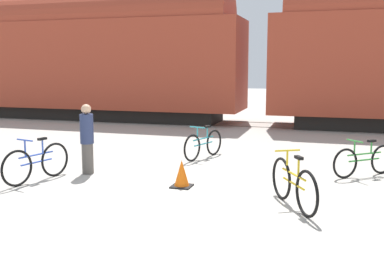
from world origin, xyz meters
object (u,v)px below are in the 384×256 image
bicycle_blue (37,163)px  bicycle_yellow (293,184)px  bicycle_teal (203,144)px  freight_train (257,51)px  person_in_navy (87,139)px  traffic_cone (182,174)px  bicycle_green (364,160)px

bicycle_blue → bicycle_yellow: bearing=-2.6°
bicycle_teal → bicycle_blue: (-2.71, -3.30, 0.02)m
freight_train → bicycle_yellow: freight_train is taller
freight_train → person_in_navy: bearing=-103.5°
bicycle_yellow → traffic_cone: bearing=162.7°
bicycle_yellow → bicycle_teal: bearing=125.9°
person_in_navy → bicycle_blue: bearing=-78.8°
bicycle_blue → traffic_cone: 3.09m
bicycle_yellow → freight_train: bearing=102.2°
bicycle_yellow → bicycle_blue: bicycle_yellow is taller
bicycle_blue → traffic_cone: size_ratio=3.07×
bicycle_yellow → bicycle_blue: size_ratio=0.93×
bicycle_green → person_in_navy: 6.14m
freight_train → bicycle_green: 9.18m
person_in_navy → bicycle_yellow: bearing=33.9°
bicycle_blue → bicycle_teal: bearing=50.6°
bicycle_yellow → bicycle_green: 3.01m
bicycle_yellow → bicycle_teal: size_ratio=0.96×
bicycle_yellow → traffic_cone: 2.34m
bicycle_blue → traffic_cone: bicycle_blue is taller
freight_train → bicycle_teal: size_ratio=33.77×
bicycle_teal → bicycle_green: bearing=-12.2°
bicycle_teal → freight_train: bearing=88.0°
freight_train → bicycle_yellow: 11.25m
freight_train → person_in_navy: (-2.29, -9.55, -2.21)m
bicycle_blue → person_in_navy: 1.20m
bicycle_yellow → person_in_navy: 4.76m
freight_train → bicycle_green: freight_train is taller
bicycle_green → bicycle_blue: (-6.60, -2.46, 0.04)m
bicycle_blue → person_in_navy: size_ratio=1.08×
bicycle_green → traffic_cone: (-3.55, -2.01, -0.10)m
bicycle_teal → person_in_navy: size_ratio=1.04×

